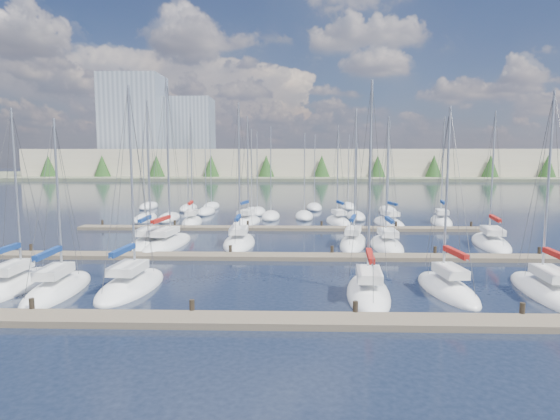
{
  "coord_description": "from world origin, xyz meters",
  "views": [
    {
      "loc": [
        0.99,
        -19.2,
        7.88
      ],
      "look_at": [
        0.0,
        14.0,
        4.0
      ],
      "focal_mm": 30.0,
      "sensor_mm": 36.0,
      "label": 1
    }
  ],
  "objects_px": {
    "sailboat_q": "(389,223)",
    "sailboat_l": "(387,245)",
    "sailboat_c": "(131,286)",
    "sailboat_e": "(447,289)",
    "sailboat_o": "(247,222)",
    "sailboat_n": "(192,222)",
    "sailboat_i": "(167,244)",
    "sailboat_a": "(16,285)",
    "sailboat_f": "(547,292)",
    "sailboat_m": "(491,243)",
    "sailboat_k": "(353,243)",
    "sailboat_r": "(441,221)",
    "sailboat_p": "(338,222)",
    "sailboat_d": "(368,293)",
    "sailboat_b": "(58,290)",
    "sailboat_j": "(239,242)",
    "sailboat_h": "(149,244)"
  },
  "relations": [
    {
      "from": "sailboat_d",
      "to": "sailboat_q",
      "type": "bearing_deg",
      "value": 81.74
    },
    {
      "from": "sailboat_r",
      "to": "sailboat_b",
      "type": "bearing_deg",
      "value": -126.46
    },
    {
      "from": "sailboat_f",
      "to": "sailboat_k",
      "type": "bearing_deg",
      "value": 125.48
    },
    {
      "from": "sailboat_l",
      "to": "sailboat_r",
      "type": "xyz_separation_m",
      "value": [
        9.33,
        15.01,
        0.01
      ]
    },
    {
      "from": "sailboat_l",
      "to": "sailboat_a",
      "type": "distance_m",
      "value": 27.95
    },
    {
      "from": "sailboat_h",
      "to": "sailboat_p",
      "type": "bearing_deg",
      "value": 37.45
    },
    {
      "from": "sailboat_q",
      "to": "sailboat_e",
      "type": "xyz_separation_m",
      "value": [
        -2.01,
        -26.79,
        0.01
      ]
    },
    {
      "from": "sailboat_d",
      "to": "sailboat_n",
      "type": "bearing_deg",
      "value": 125.43
    },
    {
      "from": "sailboat_l",
      "to": "sailboat_a",
      "type": "relative_size",
      "value": 1.05
    },
    {
      "from": "sailboat_o",
      "to": "sailboat_i",
      "type": "height_order",
      "value": "sailboat_i"
    },
    {
      "from": "sailboat_r",
      "to": "sailboat_m",
      "type": "bearing_deg",
      "value": -79.19
    },
    {
      "from": "sailboat_q",
      "to": "sailboat_e",
      "type": "height_order",
      "value": "sailboat_e"
    },
    {
      "from": "sailboat_i",
      "to": "sailboat_q",
      "type": "xyz_separation_m",
      "value": [
        21.97,
        13.52,
        -0.02
      ]
    },
    {
      "from": "sailboat_o",
      "to": "sailboat_b",
      "type": "bearing_deg",
      "value": -93.54
    },
    {
      "from": "sailboat_i",
      "to": "sailboat_c",
      "type": "distance_m",
      "value": 13.21
    },
    {
      "from": "sailboat_p",
      "to": "sailboat_e",
      "type": "distance_m",
      "value": 27.85
    },
    {
      "from": "sailboat_r",
      "to": "sailboat_p",
      "type": "bearing_deg",
      "value": -166.29
    },
    {
      "from": "sailboat_q",
      "to": "sailboat_l",
      "type": "xyz_separation_m",
      "value": [
        -2.88,
        -13.47,
        0.0
      ]
    },
    {
      "from": "sailboat_q",
      "to": "sailboat_r",
      "type": "relative_size",
      "value": 0.82
    },
    {
      "from": "sailboat_q",
      "to": "sailboat_r",
      "type": "bearing_deg",
      "value": 4.07
    },
    {
      "from": "sailboat_d",
      "to": "sailboat_j",
      "type": "height_order",
      "value": "sailboat_j"
    },
    {
      "from": "sailboat_f",
      "to": "sailboat_m",
      "type": "relative_size",
      "value": 0.98
    },
    {
      "from": "sailboat_k",
      "to": "sailboat_o",
      "type": "bearing_deg",
      "value": 141.58
    },
    {
      "from": "sailboat_c",
      "to": "sailboat_e",
      "type": "distance_m",
      "value": 18.55
    },
    {
      "from": "sailboat_q",
      "to": "sailboat_l",
      "type": "distance_m",
      "value": 13.78
    },
    {
      "from": "sailboat_q",
      "to": "sailboat_m",
      "type": "height_order",
      "value": "sailboat_m"
    },
    {
      "from": "sailboat_b",
      "to": "sailboat_l",
      "type": "relative_size",
      "value": 0.9
    },
    {
      "from": "sailboat_k",
      "to": "sailboat_m",
      "type": "xyz_separation_m",
      "value": [
        12.18,
        0.31,
        -0.02
      ]
    },
    {
      "from": "sailboat_p",
      "to": "sailboat_f",
      "type": "xyz_separation_m",
      "value": [
        9.2,
        -28.02,
        -0.01
      ]
    },
    {
      "from": "sailboat_k",
      "to": "sailboat_f",
      "type": "relative_size",
      "value": 1.04
    },
    {
      "from": "sailboat_b",
      "to": "sailboat_a",
      "type": "distance_m",
      "value": 3.09
    },
    {
      "from": "sailboat_n",
      "to": "sailboat_j",
      "type": "relative_size",
      "value": 1.0
    },
    {
      "from": "sailboat_k",
      "to": "sailboat_j",
      "type": "bearing_deg",
      "value": -167.8
    },
    {
      "from": "sailboat_o",
      "to": "sailboat_b",
      "type": "relative_size",
      "value": 1.22
    },
    {
      "from": "sailboat_q",
      "to": "sailboat_m",
      "type": "relative_size",
      "value": 0.86
    },
    {
      "from": "sailboat_b",
      "to": "sailboat_r",
      "type": "distance_m",
      "value": 42.5
    },
    {
      "from": "sailboat_d",
      "to": "sailboat_e",
      "type": "xyz_separation_m",
      "value": [
        4.69,
        0.91,
        0.0
      ]
    },
    {
      "from": "sailboat_e",
      "to": "sailboat_h",
      "type": "distance_m",
      "value": 25.32
    },
    {
      "from": "sailboat_q",
      "to": "sailboat_n",
      "type": "bearing_deg",
      "value": 170.7
    },
    {
      "from": "sailboat_q",
      "to": "sailboat_j",
      "type": "distance_m",
      "value": 20.14
    },
    {
      "from": "sailboat_i",
      "to": "sailboat_r",
      "type": "distance_m",
      "value": 32.16
    },
    {
      "from": "sailboat_d",
      "to": "sailboat_n",
      "type": "height_order",
      "value": "sailboat_n"
    },
    {
      "from": "sailboat_h",
      "to": "sailboat_d",
      "type": "bearing_deg",
      "value": -41.38
    },
    {
      "from": "sailboat_o",
      "to": "sailboat_n",
      "type": "distance_m",
      "value": 6.35
    },
    {
      "from": "sailboat_n",
      "to": "sailboat_f",
      "type": "bearing_deg",
      "value": -50.9
    },
    {
      "from": "sailboat_a",
      "to": "sailboat_m",
      "type": "xyz_separation_m",
      "value": [
        34.06,
        14.61,
        -0.01
      ]
    },
    {
      "from": "sailboat_l",
      "to": "sailboat_e",
      "type": "bearing_deg",
      "value": -85.17
    },
    {
      "from": "sailboat_j",
      "to": "sailboat_l",
      "type": "bearing_deg",
      "value": -5.71
    },
    {
      "from": "sailboat_k",
      "to": "sailboat_m",
      "type": "bearing_deg",
      "value": 13.07
    },
    {
      "from": "sailboat_i",
      "to": "sailboat_l",
      "type": "distance_m",
      "value": 19.09
    }
  ]
}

